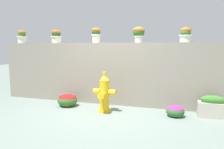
{
  "coord_description": "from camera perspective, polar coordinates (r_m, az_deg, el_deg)",
  "views": [
    {
      "loc": [
        1.47,
        -4.18,
        1.48
      ],
      "look_at": [
        -0.01,
        0.73,
        0.79
      ],
      "focal_mm": 33.26,
      "sensor_mm": 36.0,
      "label": 1
    }
  ],
  "objects": [
    {
      "name": "flower_bush_right",
      "position": [
        4.68,
        16.99,
        -9.47
      ],
      "size": [
        0.38,
        0.34,
        0.25
      ],
      "color": "#2B662B",
      "rests_on": "ground"
    },
    {
      "name": "flower_bush_left",
      "position": [
        5.34,
        -12.18,
        -6.76
      ],
      "size": [
        0.5,
        0.45,
        0.32
      ],
      "color": "#346423",
      "rests_on": "ground"
    },
    {
      "name": "planter_box",
      "position": [
        4.9,
        25.91,
        -8.01
      ],
      "size": [
        0.59,
        0.26,
        0.47
      ],
      "color": "#B3AB9B",
      "rests_on": "ground"
    },
    {
      "name": "potted_plant_4",
      "position": [
        5.15,
        19.61,
        10.43
      ],
      "size": [
        0.3,
        0.3,
        0.35
      ],
      "color": "silver",
      "rests_on": "stone_wall"
    },
    {
      "name": "potted_plant_3",
      "position": [
        5.2,
        7.36,
        11.37
      ],
      "size": [
        0.29,
        0.29,
        0.39
      ],
      "color": "beige",
      "rests_on": "stone_wall"
    },
    {
      "name": "potted_plant_2",
      "position": [
        5.52,
        -4.38,
        11.15
      ],
      "size": [
        0.24,
        0.24,
        0.4
      ],
      "color": "beige",
      "rests_on": "stone_wall"
    },
    {
      "name": "fire_hydrant",
      "position": [
        4.73,
        -2.13,
        -5.28
      ],
      "size": [
        0.52,
        0.42,
        0.92
      ],
      "color": "#ECB115",
      "rests_on": "ground"
    },
    {
      "name": "potted_plant_0",
      "position": [
        6.68,
        -23.47,
        9.62
      ],
      "size": [
        0.29,
        0.29,
        0.38
      ],
      "color": "silver",
      "rests_on": "stone_wall"
    },
    {
      "name": "potted_plant_1",
      "position": [
        6.03,
        -15.08,
        10.36
      ],
      "size": [
        0.29,
        0.29,
        0.38
      ],
      "color": "beige",
      "rests_on": "stone_wall"
    },
    {
      "name": "ground_plane",
      "position": [
        4.68,
        -2.53,
        -10.81
      ],
      "size": [
        24.0,
        24.0,
        0.0
      ],
      "primitive_type": "plane",
      "color": "slate"
    },
    {
      "name": "stone_wall",
      "position": [
        5.36,
        0.68,
        0.26
      ],
      "size": [
        6.36,
        0.35,
        1.58
      ],
      "primitive_type": "cube",
      "color": "gray",
      "rests_on": "ground"
    }
  ]
}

